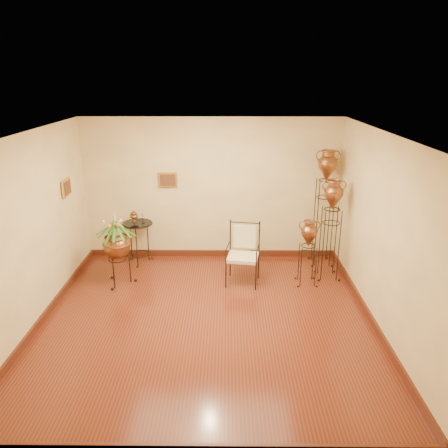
{
  "coord_description": "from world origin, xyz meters",
  "views": [
    {
      "loc": [
        0.31,
        -5.81,
        3.56
      ],
      "look_at": [
        0.25,
        1.3,
        1.1
      ],
      "focal_mm": 35.0,
      "sensor_mm": 36.0,
      "label": 1
    }
  ],
  "objects_px": {
    "amphora_mid": "(331,229)",
    "side_table": "(139,242)",
    "armchair": "(243,255)",
    "amphora_tall": "(324,207)",
    "planter_urn": "(117,243)"
  },
  "relations": [
    {
      "from": "planter_urn",
      "to": "side_table",
      "type": "bearing_deg",
      "value": 79.07
    },
    {
      "from": "side_table",
      "to": "amphora_tall",
      "type": "bearing_deg",
      "value": -0.02
    },
    {
      "from": "amphora_tall",
      "to": "armchair",
      "type": "bearing_deg",
      "value": -150.52
    },
    {
      "from": "armchair",
      "to": "amphora_tall",
      "type": "bearing_deg",
      "value": 38.64
    },
    {
      "from": "amphora_tall",
      "to": "side_table",
      "type": "bearing_deg",
      "value": 179.98
    },
    {
      "from": "amphora_tall",
      "to": "side_table",
      "type": "relative_size",
      "value": 2.16
    },
    {
      "from": "armchair",
      "to": "side_table",
      "type": "height_order",
      "value": "armchair"
    },
    {
      "from": "amphora_tall",
      "to": "planter_urn",
      "type": "distance_m",
      "value": 3.9
    },
    {
      "from": "armchair",
      "to": "amphora_mid",
      "type": "bearing_deg",
      "value": 18.6
    },
    {
      "from": "amphora_mid",
      "to": "side_table",
      "type": "bearing_deg",
      "value": 170.08
    },
    {
      "from": "planter_urn",
      "to": "amphora_mid",
      "type": "bearing_deg",
      "value": 4.55
    },
    {
      "from": "amphora_mid",
      "to": "amphora_tall",
      "type": "bearing_deg",
      "value": 90.0
    },
    {
      "from": "planter_urn",
      "to": "armchair",
      "type": "distance_m",
      "value": 2.21
    },
    {
      "from": "armchair",
      "to": "planter_urn",
      "type": "bearing_deg",
      "value": -169.83
    },
    {
      "from": "amphora_mid",
      "to": "armchair",
      "type": "xyz_separation_m",
      "value": [
        -1.57,
        -0.26,
        -0.39
      ]
    }
  ]
}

